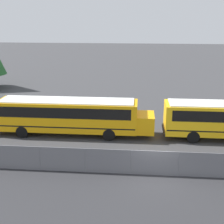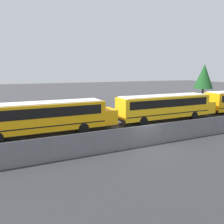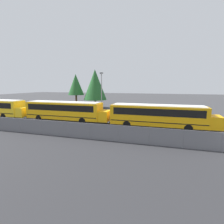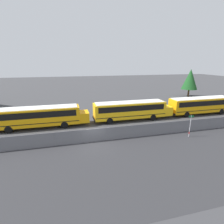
% 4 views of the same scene
% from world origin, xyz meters
% --- Properties ---
extents(ground_plane, '(200.00, 200.00, 0.00)m').
position_xyz_m(ground_plane, '(0.00, 0.00, 0.00)').
color(ground_plane, '#38383A').
extents(road_strip, '(158.02, 12.00, 0.01)m').
position_xyz_m(road_strip, '(0.00, -6.00, 0.00)').
color(road_strip, '#2B2B2D').
rests_on(road_strip, ground_plane).
extents(fence, '(124.09, 0.07, 1.72)m').
position_xyz_m(fence, '(-0.00, -0.00, 0.88)').
color(fence, '#9EA0A5').
rests_on(fence, ground_plane).
extents(school_bus_3, '(13.50, 2.62, 3.10)m').
position_xyz_m(school_bus_3, '(-6.90, 6.75, 1.86)').
color(school_bus_3, orange).
rests_on(school_bus_3, ground_plane).
extents(school_bus_4, '(13.50, 2.62, 3.10)m').
position_xyz_m(school_bus_4, '(7.37, 6.86, 1.86)').
color(school_bus_4, yellow).
rests_on(school_bus_4, ground_plane).
extents(tree_1, '(4.18, 4.18, 7.53)m').
position_xyz_m(tree_1, '(29.95, 22.12, 4.79)').
color(tree_1, '#51381E').
rests_on(tree_1, ground_plane).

